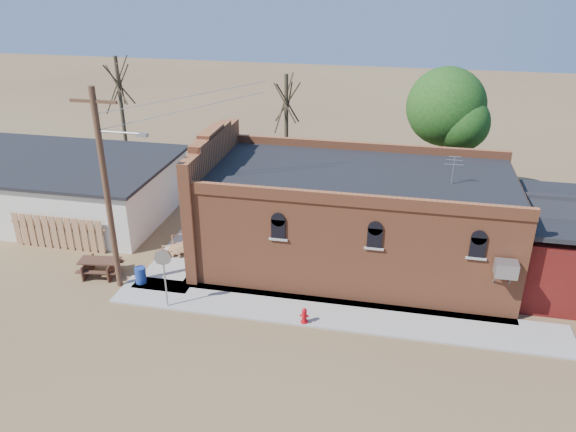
% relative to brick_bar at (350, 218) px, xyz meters
% --- Properties ---
extents(ground, '(120.00, 120.00, 0.00)m').
position_rel_brick_bar_xyz_m(ground, '(-1.64, -5.49, -2.34)').
color(ground, brown).
rests_on(ground, ground).
extents(sidewalk_south, '(19.00, 2.20, 0.08)m').
position_rel_brick_bar_xyz_m(sidewalk_south, '(-0.14, -4.59, -2.30)').
color(sidewalk_south, '#9E9991').
rests_on(sidewalk_south, ground).
extents(sidewalk_west, '(2.60, 10.00, 0.08)m').
position_rel_brick_bar_xyz_m(sidewalk_west, '(-7.94, 0.51, -2.30)').
color(sidewalk_west, '#9E9991').
rests_on(sidewalk_west, ground).
extents(brick_bar, '(16.40, 7.97, 6.30)m').
position_rel_brick_bar_xyz_m(brick_bar, '(0.00, 0.00, 0.00)').
color(brick_bar, '#A35431').
rests_on(brick_bar, ground).
extents(red_shed, '(5.40, 6.40, 4.30)m').
position_rel_brick_bar_xyz_m(red_shed, '(9.86, 0.01, -0.07)').
color(red_shed, '#52140E').
rests_on(red_shed, ground).
extents(storage_building, '(20.40, 8.40, 3.17)m').
position_rel_brick_bar_xyz_m(storage_building, '(-20.64, 2.51, -0.74)').
color(storage_building, beige).
rests_on(storage_building, ground).
extents(wood_fence, '(5.20, 0.10, 1.80)m').
position_rel_brick_bar_xyz_m(wood_fence, '(-14.44, -1.69, -1.44)').
color(wood_fence, '#9A6A45').
rests_on(wood_fence, ground).
extents(utility_pole, '(3.12, 0.26, 9.00)m').
position_rel_brick_bar_xyz_m(utility_pole, '(-9.79, -4.29, 2.43)').
color(utility_pole, '#482B1C').
rests_on(utility_pole, ground).
extents(tree_bare_near, '(2.80, 2.80, 7.65)m').
position_rel_brick_bar_xyz_m(tree_bare_near, '(-4.64, 7.51, 3.62)').
color(tree_bare_near, '#4C402B').
rests_on(tree_bare_near, ground).
extents(tree_bare_far, '(2.80, 2.80, 8.16)m').
position_rel_brick_bar_xyz_m(tree_bare_far, '(-15.64, 8.51, 4.02)').
color(tree_bare_far, '#4C402B').
rests_on(tree_bare_far, ground).
extents(tree_leafy, '(4.40, 4.40, 8.15)m').
position_rel_brick_bar_xyz_m(tree_leafy, '(4.36, 8.01, 3.59)').
color(tree_leafy, '#4C402B').
rests_on(tree_leafy, ground).
extents(fire_hydrant, '(0.37, 0.33, 0.67)m').
position_rel_brick_bar_xyz_m(fire_hydrant, '(-1.14, -5.50, -1.93)').
color(fire_hydrant, '#B70A13').
rests_on(fire_hydrant, sidewalk_south).
extents(stop_sign, '(0.72, 0.27, 2.70)m').
position_rel_brick_bar_xyz_m(stop_sign, '(-7.03, -5.49, -0.18)').
color(stop_sign, '#99999E').
rests_on(stop_sign, sidewalk_south).
extents(trash_barrel, '(0.64, 0.64, 0.76)m').
position_rel_brick_bar_xyz_m(trash_barrel, '(-8.94, -3.99, -1.88)').
color(trash_barrel, navy).
rests_on(trash_barrel, sidewalk_west).
extents(picnic_table, '(2.03, 1.63, 0.78)m').
position_rel_brick_bar_xyz_m(picnic_table, '(-11.14, -3.61, -1.83)').
color(picnic_table, '#47281C').
rests_on(picnic_table, ground).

